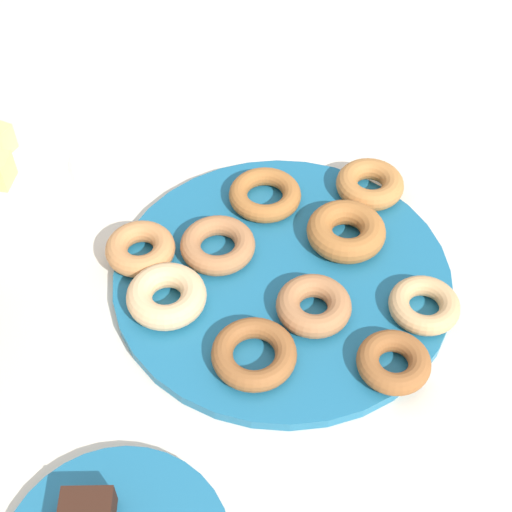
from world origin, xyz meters
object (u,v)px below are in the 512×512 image
Objects in this scene: donut_plate at (282,277)px; donut_4 at (314,306)px; donut_2 at (218,245)px; donut_5 at (394,362)px; donut_1 at (167,296)px; donut_8 at (370,184)px; donut_6 at (254,354)px; fruit_bowl at (8,178)px; donut_3 at (346,231)px; donut_9 at (140,249)px; donut_7 at (424,305)px; donut_0 at (265,195)px.

donut_4 is at bearing -151.40° from donut_plate.
donut_2 is 0.24m from donut_5.
donut_4 is at bearing -95.34° from donut_1.
donut_4 is at bearing 156.42° from donut_8.
fruit_bowl is at bearing 48.37° from donut_6.
donut_plate is 5.05× the size of donut_5.
donut_3 reaches higher than donut_9.
donut_7 is 0.96× the size of donut_9.
donut_plate is at bearing 28.60° from donut_4.
donut_8 is at bearing -54.32° from donut_1.
donut_2 is at bearing 65.68° from donut_plate.
donut_8 reaches higher than donut_7.
donut_1 is 0.28m from donut_7.
donut_1 is at bearing 125.68° from donut_8.
donut_6 is (0.01, 0.14, -0.00)m from donut_5.
donut_2 is at bearing 49.18° from donut_4.
donut_1 is 0.16m from donut_4.
donut_8 reaches higher than donut_9.
donut_7 is at bearing -89.94° from donut_4.
donut_1 is 0.99× the size of donut_6.
donut_0 is at bearing -34.22° from donut_2.
donut_0 and donut_5 have the same top height.
donut_9 is at bearing 74.72° from donut_7.
donut_6 is at bearing 85.03° from donut_5.
donut_8 is (0.19, -0.08, 0.00)m from donut_4.
donut_7 is at bearing -110.78° from donut_plate.
donut_8 reaches higher than donut_2.
donut_6 is at bearing -165.21° from donut_2.
donut_3 is at bearing -56.68° from donut_plate.
donut_5 is at bearing -133.34° from donut_4.
donut_1 is (-0.16, 0.11, 0.00)m from donut_0.
donut_6 is (-0.06, 0.07, -0.00)m from donut_4.
donut_0 is at bearing -4.11° from donut_6.
donut_3 is at bearing -104.20° from fruit_bowl.
donut_plate is 0.37m from fruit_bowl.
donut_7 is 0.54m from fruit_bowl.
donut_7 is 0.48× the size of fruit_bowl.
donut_0 is 0.13m from donut_8.
donut_plate is 0.08m from donut_2.
donut_4 is (-0.17, -0.05, 0.00)m from donut_0.
donut_2 is (0.03, 0.07, 0.02)m from donut_plate.
donut_2 and donut_5 have the same top height.
donut_9 is at bearing 41.42° from donut_6.
donut_8 is 1.05× the size of donut_9.
donut_8 is at bearing -30.71° from donut_6.
donut_7 is at bearing -168.75° from donut_8.
donut_3 reaches higher than donut_2.
donut_6 is (-0.23, 0.02, 0.00)m from donut_0.
donut_8 is at bearing -69.63° from donut_9.
donut_6 is 0.55× the size of fruit_bowl.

